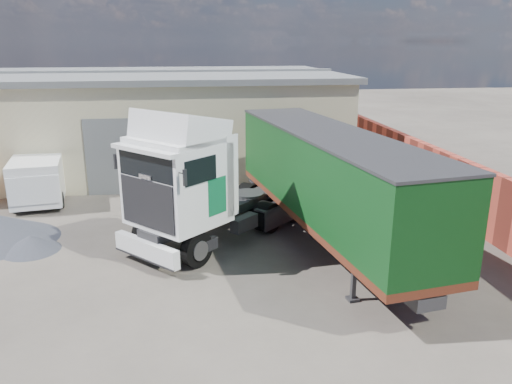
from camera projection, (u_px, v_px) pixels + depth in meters
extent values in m
plane|color=#292621|center=(171.00, 289.00, 14.66)|extent=(120.00, 120.00, 0.00)
cube|color=beige|center=(67.00, 124.00, 28.27)|extent=(30.00, 12.00, 5.00)
cube|color=#5C5F61|center=(62.00, 76.00, 27.50)|extent=(30.60, 12.60, 0.30)
cube|color=#5C5F61|center=(130.00, 157.00, 23.32)|extent=(4.00, 0.08, 3.60)
cube|color=#5C5F61|center=(61.00, 72.00, 27.44)|extent=(30.60, 0.40, 0.15)
cube|color=maroon|center=(441.00, 179.00, 21.55)|extent=(0.35, 26.00, 2.50)
cylinder|color=black|center=(171.00, 241.00, 16.67)|extent=(2.72, 2.78, 1.17)
cylinder|color=black|center=(245.00, 211.00, 19.57)|extent=(2.76, 2.82, 1.17)
cylinder|color=black|center=(269.00, 202.00, 20.73)|extent=(2.76, 2.82, 1.17)
cube|color=#2D2D30|center=(224.00, 209.00, 18.54)|extent=(5.99, 5.73, 0.33)
cube|color=silver|center=(146.00, 250.00, 15.88)|extent=(2.13, 2.24, 0.61)
cube|color=silver|center=(177.00, 183.00, 16.40)|extent=(3.75, 3.76, 2.71)
cube|color=black|center=(148.00, 204.00, 15.57)|extent=(1.72, 1.82, 1.55)
cube|color=black|center=(146.00, 166.00, 15.24)|extent=(1.75, 1.85, 0.83)
cube|color=silver|center=(180.00, 129.00, 16.06)|extent=(3.44, 3.47, 1.36)
cube|color=#0D5D36|center=(160.00, 182.00, 17.65)|extent=(0.61, 0.58, 1.22)
cube|color=#0D5D36|center=(217.00, 196.00, 16.00)|extent=(0.61, 0.58, 1.22)
cylinder|color=#2D2D30|center=(248.00, 194.00, 19.55)|extent=(1.72, 1.72, 0.13)
cube|color=#2D2D30|center=(354.00, 282.00, 13.85)|extent=(0.35, 0.35, 1.12)
cube|color=#2D2D30|center=(411.00, 274.00, 14.35)|extent=(0.35, 0.35, 1.12)
cylinder|color=black|center=(287.00, 197.00, 21.44)|extent=(2.73, 1.44, 1.08)
cube|color=#2D2D30|center=(327.00, 221.00, 17.55)|extent=(2.57, 12.21, 0.36)
cube|color=#572413|center=(327.00, 212.00, 17.45)|extent=(4.28, 12.46, 0.24)
cube|color=black|center=(329.00, 172.00, 17.03)|extent=(4.28, 12.46, 2.65)
cube|color=#2D2D30|center=(331.00, 133.00, 16.64)|extent=(4.35, 12.53, 0.08)
cylinder|color=black|center=(38.00, 202.00, 21.42)|extent=(2.17, 1.03, 0.72)
cylinder|color=black|center=(45.00, 181.00, 24.60)|extent=(2.17, 1.03, 0.72)
cube|color=silver|center=(40.00, 174.00, 22.78)|extent=(2.81, 5.25, 1.84)
cube|color=silver|center=(35.00, 188.00, 20.91)|extent=(2.13, 1.28, 1.19)
cube|color=black|center=(33.00, 173.00, 20.94)|extent=(1.89, 0.38, 0.65)
cone|color=#21232C|center=(31.00, 243.00, 17.27)|extent=(2.06, 2.06, 0.55)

